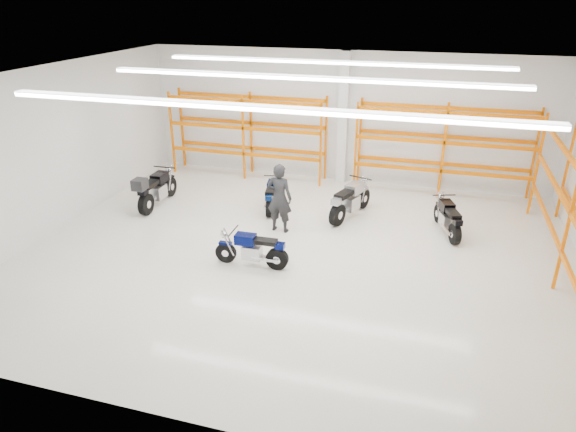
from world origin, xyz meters
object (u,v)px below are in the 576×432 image
(motorcycle_back_b, at_px, (272,196))
(standing_man, at_px, (279,198))
(motorcycle_main, at_px, (254,250))
(motorcycle_back_a, at_px, (155,190))
(structural_column, at_px, (343,119))
(motorcycle_back_d, at_px, (448,219))
(motorcycle_back_c, at_px, (349,201))

(motorcycle_back_b, xyz_separation_m, standing_man, (0.69, -1.42, 0.55))
(motorcycle_main, distance_m, motorcycle_back_a, 5.06)
(motorcycle_back_b, xyz_separation_m, structural_column, (1.57, 3.19, 1.81))
(motorcycle_back_d, distance_m, structural_column, 5.40)
(motorcycle_back_a, relative_size, standing_man, 1.18)
(motorcycle_main, height_order, standing_man, standing_man)
(motorcycle_main, bearing_deg, motorcycle_back_c, 64.77)
(standing_man, bearing_deg, motorcycle_back_c, -134.93)
(motorcycle_back_c, bearing_deg, motorcycle_main, -115.23)
(motorcycle_back_d, bearing_deg, motorcycle_back_a, -176.46)
(motorcycle_back_c, distance_m, standing_man, 2.31)
(motorcycle_main, bearing_deg, standing_man, 90.50)
(structural_column, bearing_deg, motorcycle_back_a, -141.68)
(motorcycle_back_b, bearing_deg, motorcycle_back_d, -3.48)
(motorcycle_main, bearing_deg, motorcycle_back_d, 35.52)
(motorcycle_back_c, height_order, standing_man, standing_man)
(motorcycle_back_a, height_order, motorcycle_back_c, motorcycle_back_a)
(motorcycle_back_b, bearing_deg, standing_man, -63.94)
(motorcycle_back_a, relative_size, motorcycle_back_c, 1.08)
(motorcycle_back_a, distance_m, motorcycle_back_c, 6.05)
(motorcycle_back_c, height_order, structural_column, structural_column)
(motorcycle_main, height_order, motorcycle_back_a, motorcycle_back_a)
(motorcycle_back_a, xyz_separation_m, motorcycle_back_b, (3.56, 0.87, -0.14))
(motorcycle_back_d, bearing_deg, standing_man, -166.49)
(motorcycle_back_d, height_order, standing_man, standing_man)
(motorcycle_main, distance_m, motorcycle_back_c, 4.00)
(motorcycle_main, distance_m, structural_column, 7.05)
(motorcycle_main, xyz_separation_m, motorcycle_back_c, (1.71, 3.62, 0.09))
(motorcycle_main, relative_size, structural_column, 0.42)
(motorcycle_back_d, bearing_deg, motorcycle_back_b, 176.52)
(motorcycle_main, xyz_separation_m, standing_man, (-0.02, 2.15, 0.56))
(motorcycle_back_a, height_order, motorcycle_back_d, motorcycle_back_a)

